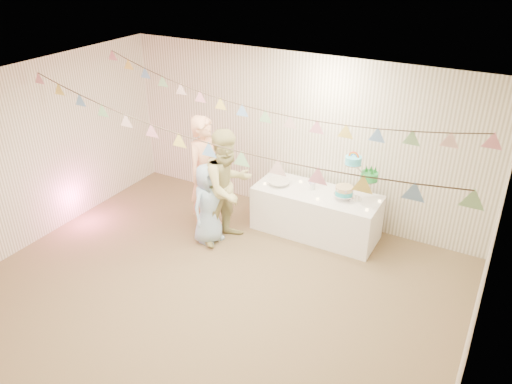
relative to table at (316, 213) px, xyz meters
The scene contains 24 objects.
floor 2.10m from the table, 106.37° to the right, with size 6.00×6.00×0.00m, color brown.
ceiling 3.05m from the table, 106.37° to the right, with size 6.00×6.00×0.00m, color white.
back_wall 1.23m from the table, 138.36° to the left, with size 6.00×6.00×0.00m, color white.
front_wall 4.62m from the table, 97.40° to the right, with size 6.00×6.00×0.00m, color white.
left_wall 4.20m from the table, 151.04° to the right, with size 5.00×5.00×0.00m, color white.
right_wall 3.27m from the table, 39.35° to the right, with size 5.00×5.00×0.00m, color white.
table is the anchor object (origin of this frame).
cake_stand 0.93m from the table, ahead, with size 0.62×0.36×0.69m, color silver, non-canonical shape.
cake_bottom 0.63m from the table, ahead, with size 0.31×0.31×0.15m, color #29B7C1, non-canonical shape.
cake_middle 1.06m from the table, 10.86° to the left, with size 0.27×0.27×0.22m, color green, non-canonical shape.
cake_top_tier 1.13m from the table, ahead, with size 0.25×0.25×0.19m, color #4EDBF7, non-canonical shape.
platter 0.73m from the table, behind, with size 0.33×0.33×0.02m, color white.
posy 0.48m from the table, 153.33° to the left, with size 0.12×0.12×0.14m, color white, non-canonical shape.
person_adult_a 1.75m from the table, 157.28° to the right, with size 0.66×0.44×1.82m, color #FFB385.
person_adult_b 1.43m from the table, 143.60° to the right, with size 0.85×0.66×1.75m, color tan.
person_child 1.64m from the table, 143.43° to the right, with size 0.61×0.40×1.25m, color #9EC1E0.
bunting_back 2.26m from the table, 123.41° to the right, with size 5.60×1.10×0.40m, color pink, non-canonical shape.
bunting_front 3.00m from the table, 104.94° to the right, with size 5.60×0.90×0.36m, color #72A5E5, non-canonical shape.
tealight_0 0.89m from the table, 169.38° to the right, with size 0.04×0.04×0.03m, color #FFD88C.
tealight_1 0.54m from the table, 152.78° to the left, with size 0.04×0.04×0.03m, color #FFD88C.
tealight_2 0.44m from the table, 65.56° to the right, with size 0.04×0.04×0.03m, color #FFD88C.
tealight_3 0.55m from the table, 32.15° to the left, with size 0.04×0.04×0.03m, color #FFD88C.
tealight_4 0.92m from the table, 12.38° to the right, with size 0.04×0.04×0.03m, color #FFD88C.
tealight_5 0.98m from the table, ahead, with size 0.04×0.04×0.03m, color #FFD88C.
Camera 1 is at (2.97, -4.19, 4.13)m, focal length 35.00 mm.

